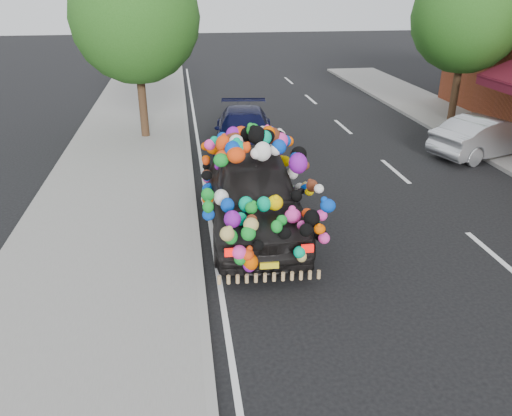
% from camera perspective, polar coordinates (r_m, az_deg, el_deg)
% --- Properties ---
extents(ground, '(100.00, 100.00, 0.00)m').
position_cam_1_polar(ground, '(9.79, 7.55, -6.94)').
color(ground, black).
rests_on(ground, ground).
extents(sidewalk, '(4.00, 60.00, 0.12)m').
position_cam_1_polar(sidewalk, '(9.61, -18.23, -8.34)').
color(sidewalk, gray).
rests_on(sidewalk, ground).
extents(kerb, '(0.15, 60.00, 0.13)m').
position_cam_1_polar(kerb, '(9.44, -6.42, -7.73)').
color(kerb, gray).
rests_on(kerb, ground).
extents(lane_markings, '(6.00, 50.00, 0.01)m').
position_cam_1_polar(lane_markings, '(11.26, 25.53, -4.87)').
color(lane_markings, silver).
rests_on(lane_markings, ground).
extents(tree_near_sidewalk, '(4.20, 4.20, 6.13)m').
position_cam_1_polar(tree_near_sidewalk, '(17.59, -13.69, 20.38)').
color(tree_near_sidewalk, '#332114').
rests_on(tree_near_sidewalk, ground).
extents(tree_far_b, '(4.00, 4.00, 5.90)m').
position_cam_1_polar(tree_far_b, '(20.88, 22.99, 19.40)').
color(tree_far_b, '#332114').
rests_on(tree_far_b, ground).
extents(plush_art_car, '(2.58, 5.25, 2.34)m').
position_cam_1_polar(plush_art_car, '(10.82, -0.14, 3.55)').
color(plush_art_car, black).
rests_on(plush_art_car, ground).
extents(navy_sedan, '(2.39, 4.75, 1.32)m').
position_cam_1_polar(navy_sedan, '(16.30, -1.40, 8.73)').
color(navy_sedan, black).
rests_on(navy_sedan, ground).
extents(silver_hatchback, '(4.08, 2.50, 1.27)m').
position_cam_1_polar(silver_hatchback, '(17.48, 24.92, 7.46)').
color(silver_hatchback, '#A4A7AC').
rests_on(silver_hatchback, ground).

